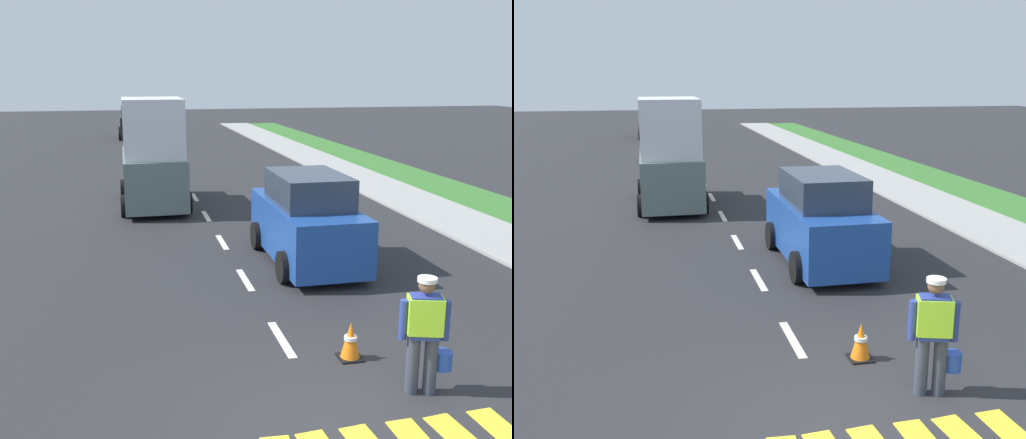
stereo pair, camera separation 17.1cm
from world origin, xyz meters
The scene contains 8 objects.
ground_plane centered at (0.00, 21.00, 0.00)m, with size 96.00×96.00×0.00m, color #28282B.
sidewalk_right centered at (7.20, 10.00, 0.00)m, with size 2.40×72.00×0.14m, color #9E9E99.
lane_center_line centered at (0.00, 25.20, 0.00)m, with size 0.14×46.40×0.01m.
road_worker centered at (1.44, 0.65, 0.93)m, with size 0.77×0.40×1.67m.
traffic_cone_near centered at (0.85, 1.82, 0.29)m, with size 0.36×0.36×0.59m.
delivery_truck centered at (-1.47, 13.41, 1.61)m, with size 2.16×4.60×3.54m.
car_oncoming_third centered at (-1.59, 35.91, 1.03)m, with size 2.08×4.32×2.20m.
car_outgoing_ahead centered at (1.63, 6.64, 0.97)m, with size 1.96×4.15×2.10m.
Camera 1 is at (-2.39, -6.14, 4.26)m, focal length 42.12 mm.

